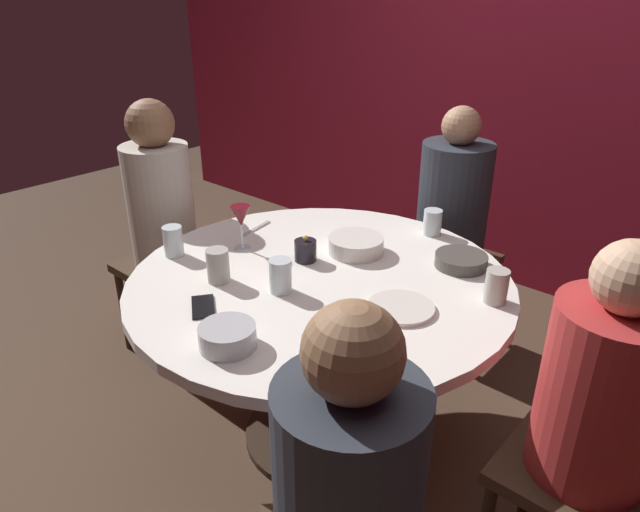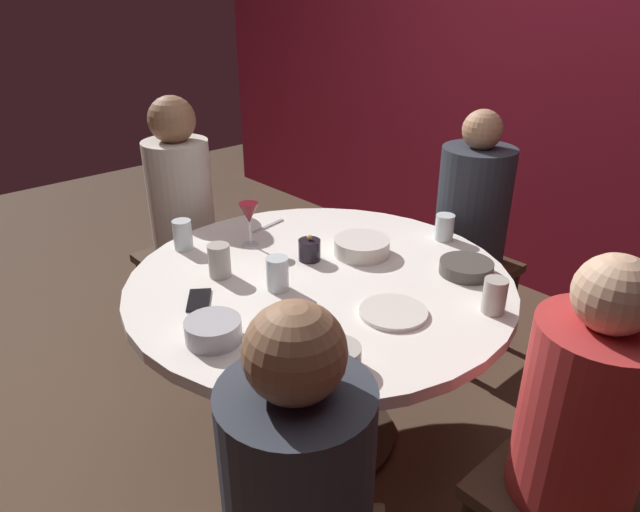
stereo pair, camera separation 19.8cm
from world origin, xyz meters
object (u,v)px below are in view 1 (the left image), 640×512
object	(u,v)px
seated_diner_left	(161,206)
bowl_serving_large	(228,336)
bowl_salad_center	(461,260)
cup_by_right_diner	(432,222)
seated_diner_right	(600,398)
bowl_sauce_side	(356,245)
seated_diner_front_right	(349,493)
cell_phone	(203,307)
cup_far_edge	(218,266)
candle_holder	(305,250)
cup_near_candle	(173,241)
cup_by_left_diner	(496,286)
bowl_small_white	(359,355)
cup_center_front	(280,276)
seated_diner_back	(453,206)
dinner_plate	(401,307)
wine_glass	(241,218)
dining_table	(320,312)

from	to	relation	value
seated_diner_left	bowl_serving_large	world-z (taller)	seated_diner_left
bowl_serving_large	bowl_salad_center	bearing A→B (deg)	74.67
seated_diner_left	cup_by_right_diner	bearing A→B (deg)	29.10
seated_diner_right	bowl_serving_large	size ratio (longest dim) A/B	6.97
bowl_salad_center	bowl_sauce_side	bearing A→B (deg)	-156.10
seated_diner_front_right	cell_phone	xyz separation A→B (m)	(-0.80, 0.26, 0.01)
seated_diner_right	cell_phone	size ratio (longest dim) A/B	8.18
bowl_serving_large	cup_far_edge	world-z (taller)	cup_far_edge
seated_diner_front_right	candle_holder	bearing A→B (deg)	2.43
seated_diner_front_right	candle_holder	distance (m)	1.07
seated_diner_front_right	cup_far_edge	size ratio (longest dim) A/B	9.79
seated_diner_front_right	cup_near_candle	world-z (taller)	seated_diner_front_right
bowl_salad_center	cup_by_left_diner	world-z (taller)	cup_by_left_diner
bowl_small_white	cup_far_edge	world-z (taller)	cup_far_edge
cup_center_front	seated_diner_front_right	bearing A→B (deg)	-35.72
seated_diner_back	cup_by_left_diner	world-z (taller)	seated_diner_back
candle_holder	dinner_plate	bearing A→B (deg)	-7.06
bowl_sauce_side	seated_diner_front_right	bearing A→B (deg)	-52.51
cell_phone	bowl_salad_center	world-z (taller)	bowl_salad_center
bowl_serving_large	cup_by_right_diner	size ratio (longest dim) A/B	1.58
bowl_salad_center	cup_by_left_diner	xyz separation A→B (m)	(0.21, -0.16, 0.03)
seated_diner_left	seated_diner_back	distance (m)	1.33
cell_phone	bowl_salad_center	size ratio (longest dim) A/B	0.74
seated_diner_right	cup_by_left_diner	xyz separation A→B (m)	(-0.41, 0.24, 0.08)
seated_diner_right	wine_glass	distance (m)	1.34
bowl_serving_large	cup_center_front	world-z (taller)	cup_center_front
dining_table	cup_far_edge	distance (m)	0.41
cell_phone	cup_near_candle	bearing A→B (deg)	102.35
dining_table	bowl_serving_large	distance (m)	0.53
bowl_small_white	cup_by_right_diner	size ratio (longest dim) A/B	1.22
bowl_sauce_side	cup_center_front	size ratio (longest dim) A/B	1.82
cup_by_left_diner	cell_phone	bearing A→B (deg)	-136.26
seated_diner_back	seated_diner_right	xyz separation A→B (m)	(0.95, -0.93, -0.02)
cup_near_candle	dining_table	bearing A→B (deg)	23.89
cup_center_front	dining_table	bearing A→B (deg)	80.19
wine_glass	cell_phone	bearing A→B (deg)	-57.75
seated_diner_front_right	bowl_salad_center	bearing A→B (deg)	-27.60
cup_by_right_diner	seated_diner_right	bearing A→B (deg)	-34.39
bowl_salad_center	dinner_plate	bearing A→B (deg)	-88.64
wine_glass	bowl_sauce_side	world-z (taller)	wine_glass
cup_by_left_diner	cup_by_right_diner	distance (m)	0.56
seated_diner_right	cup_by_right_diner	size ratio (longest dim) A/B	11.01
dining_table	bowl_small_white	distance (m)	0.56
dining_table	cup_far_edge	xyz separation A→B (m)	(-0.24, -0.26, 0.21)
seated_diner_front_right	dining_table	bearing A→B (deg)	0.00
cup_by_left_diner	bowl_small_white	bearing A→B (deg)	-101.98
cell_phone	bowl_sauce_side	world-z (taller)	bowl_sauce_side
seated_diner_back	bowl_small_white	xyz separation A→B (m)	(0.42, -1.25, 0.03)
cup_near_candle	cell_phone	bearing A→B (deg)	-23.84
seated_diner_back	cup_near_candle	distance (m)	1.28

